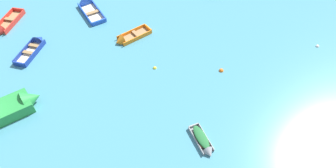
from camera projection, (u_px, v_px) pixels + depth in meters
name	position (u px, v px, depth m)	size (l,w,h in m)	color
rowboat_grey_far_left	(204.00, 143.00, 20.39)	(2.04, 2.73, 0.77)	gray
rowboat_orange_foreground_center	(126.00, 39.00, 27.75)	(3.44, 3.38, 1.14)	#99754C
rowboat_red_cluster_outer	(3.00, 27.00, 28.83)	(1.70, 4.32, 1.24)	#99754C
rowboat_deep_blue_center	(35.00, 45.00, 27.09)	(1.71, 3.96, 1.13)	beige
rowboat_blue_near_camera	(87.00, 6.00, 31.26)	(4.01, 4.57, 1.45)	beige
mooring_buoy_between_boats_right	(155.00, 68.00, 25.47)	(0.32, 0.32, 0.32)	yellow
mooring_buoy_trailing	(317.00, 46.00, 27.32)	(0.33, 0.33, 0.33)	silver
mooring_buoy_between_boats_left	(221.00, 71.00, 25.27)	(0.40, 0.40, 0.40)	orange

